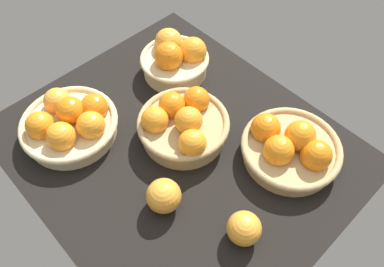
{
  "coord_description": "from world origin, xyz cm",
  "views": [
    {
      "loc": [
        42.47,
        -35.45,
        83.46
      ],
      "look_at": [
        1.77,
        3.17,
        7.0
      ],
      "focal_mm": 35.65,
      "sensor_mm": 36.0,
      "label": 1
    }
  ],
  "objects": [
    {
      "name": "market_tray",
      "position": [
        0.0,
        0.0,
        1.5
      ],
      "size": [
        84.0,
        72.0,
        3.0
      ],
      "primitive_type": "cube",
      "color": "black",
      "rests_on": "ground"
    },
    {
      "name": "basket_center",
      "position": [
        -1.72,
        3.22,
        7.57
      ],
      "size": [
        23.38,
        23.38,
        11.59
      ],
      "color": "tan",
      "rests_on": "market_tray"
    },
    {
      "name": "basket_far_right",
      "position": [
        21.22,
        17.59,
        6.93
      ],
      "size": [
        24.62,
        24.62,
        10.73
      ],
      "color": "tan",
      "rests_on": "market_tray"
    },
    {
      "name": "basket_far_left",
      "position": [
        -20.62,
        17.85,
        7.82
      ],
      "size": [
        19.87,
        19.87,
        11.77
      ],
      "color": "#D3BC8C",
      "rests_on": "market_tray"
    },
    {
      "name": "basket_near_left",
      "position": [
        -22.03,
        -17.14,
        7.09
      ],
      "size": [
        24.96,
        24.96,
        10.35
      ],
      "color": "#D3BC8C",
      "rests_on": "market_tray"
    },
    {
      "name": "loose_orange_front_gap",
      "position": [
        27.28,
        -5.87,
        6.76
      ],
      "size": [
        7.53,
        7.53,
        7.53
      ],
      "primitive_type": "sphere",
      "color": "#F49E33",
      "rests_on": "market_tray"
    },
    {
      "name": "loose_orange_back_gap",
      "position": [
        9.93,
        -13.25,
        7.0
      ],
      "size": [
        8.01,
        8.01,
        8.01
      ],
      "primitive_type": "sphere",
      "color": "#F49E33",
      "rests_on": "market_tray"
    }
  ]
}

